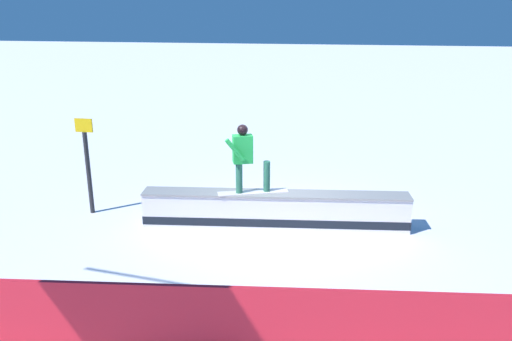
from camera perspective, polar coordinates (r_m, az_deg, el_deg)
name	(u,v)px	position (r m, az deg, el deg)	size (l,w,h in m)	color
ground_plane	(275,227)	(10.98, 2.14, -6.38)	(120.00, 120.00, 0.00)	white
grind_box	(275,212)	(10.84, 2.16, -4.66)	(5.65, 1.16, 0.79)	white
snowboarder	(246,156)	(10.43, -1.18, 1.60)	(1.49, 0.78, 1.47)	silver
safety_fence	(228,326)	(6.87, -3.14, -16.99)	(13.42, 0.06, 1.14)	red
trail_marker	(88,164)	(11.96, -18.37, 0.72)	(0.40, 0.10, 2.20)	#262628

